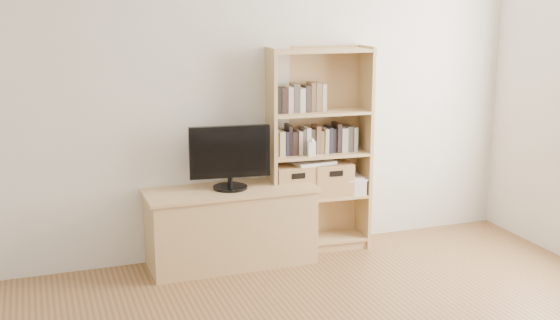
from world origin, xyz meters
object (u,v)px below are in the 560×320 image
television (230,158)px  laptop (313,162)px  baby_monitor (312,149)px  tv_stand (231,228)px  basket_left (293,181)px  bookshelf (319,151)px  basket_right (330,178)px

television → laptop: television is taller
television → baby_monitor: (0.66, 0.00, 0.02)m
television → baby_monitor: television is taller
television → tv_stand: bearing=0.0°
tv_stand → baby_monitor: 0.87m
tv_stand → laptop: 0.84m
television → basket_left: 0.60m
basket_left → laptop: 0.22m
basket_left → laptop: bearing=-3.3°
laptop → bookshelf: bearing=-2.9°
bookshelf → television: bookshelf is taller
bookshelf → basket_right: bearing=-2.6°
bookshelf → basket_right: bookshelf is taller
bookshelf → basket_left: bookshelf is taller
basket_right → laptop: (-0.15, 0.01, 0.15)m
bookshelf → basket_left: 0.32m
bookshelf → television: size_ratio=2.70×
television → basket_right: 0.90m
bookshelf → baby_monitor: bearing=-135.0°
basket_right → laptop: size_ratio=0.98×
basket_right → laptop: 0.21m
basket_right → basket_left: bearing=179.6°
baby_monitor → basket_left: size_ratio=0.36×
baby_monitor → tv_stand: bearing=-171.9°
basket_left → basket_right: size_ratio=1.01×
basket_left → tv_stand: bearing=-168.9°
tv_stand → laptop: laptop is taller
bookshelf → basket_left: size_ratio=5.11×
bookshelf → laptop: (-0.05, -0.00, -0.09)m
television → bookshelf: bearing=13.2°
laptop → basket_right: bearing=-9.2°
tv_stand → laptop: bearing=6.6°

